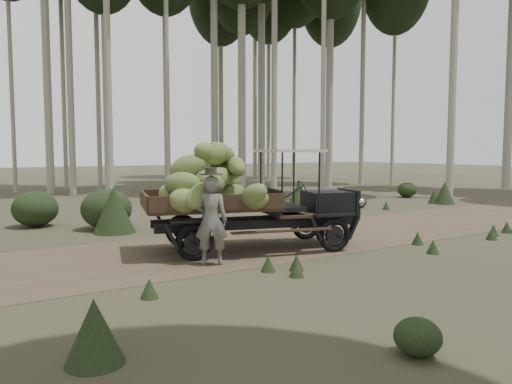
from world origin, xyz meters
TOP-DOWN VIEW (x-y plane):
  - ground at (0.00, 0.00)m, footprint 120.00×120.00m
  - dirt_track at (0.00, 0.00)m, footprint 70.00×4.00m
  - banana_truck at (-2.64, -0.47)m, footprint 4.96×2.84m
  - farmer at (-3.55, -1.32)m, footprint 0.74×0.67m
  - undergrowth at (0.14, -0.84)m, footprint 20.44×21.12m

SIDE VIEW (x-z plane):
  - ground at x=0.00m, z-range 0.00..0.00m
  - dirt_track at x=0.00m, z-range 0.00..0.01m
  - undergrowth at x=0.14m, z-range -0.19..1.16m
  - farmer at x=-3.55m, z-range -0.05..1.79m
  - banana_truck at x=-2.64m, z-range 0.17..2.58m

